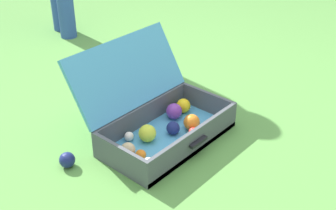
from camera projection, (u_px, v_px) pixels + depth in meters
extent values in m
plane|color=#569342|center=(174.00, 129.00, 2.20)|extent=(16.00, 16.00, 0.00)
cube|color=#4799C6|center=(168.00, 138.00, 2.11)|extent=(0.65, 0.34, 0.03)
cube|color=#4C5156|center=(120.00, 159.00, 1.88)|extent=(0.02, 0.34, 0.14)
cube|color=#4C5156|center=(207.00, 104.00, 2.29)|extent=(0.02, 0.34, 0.14)
cube|color=#4C5156|center=(195.00, 142.00, 1.99)|extent=(0.61, 0.02, 0.14)
cube|color=#4C5156|center=(143.00, 117.00, 2.17)|extent=(0.61, 0.02, 0.14)
cube|color=#4799C6|center=(128.00, 73.00, 2.12)|extent=(0.65, 0.19, 0.30)
cube|color=black|center=(199.00, 142.00, 1.97)|extent=(0.11, 0.02, 0.02)
sphere|color=white|center=(129.00, 136.00, 2.06)|extent=(0.04, 0.04, 0.04)
sphere|color=orange|center=(141.00, 155.00, 1.93)|extent=(0.05, 0.05, 0.05)
sphere|color=#D1B784|center=(128.00, 150.00, 1.95)|extent=(0.07, 0.07, 0.07)
sphere|color=navy|center=(173.00, 128.00, 2.10)|extent=(0.07, 0.07, 0.07)
sphere|color=orange|center=(192.00, 122.00, 2.14)|extent=(0.08, 0.08, 0.08)
sphere|color=red|center=(193.00, 132.00, 2.09)|extent=(0.05, 0.05, 0.05)
sphere|color=#CCDB38|center=(147.00, 133.00, 2.05)|extent=(0.08, 0.08, 0.08)
sphere|color=yellow|center=(183.00, 106.00, 2.28)|extent=(0.07, 0.07, 0.07)
sphere|color=white|center=(149.00, 164.00, 1.87)|extent=(0.06, 0.06, 0.06)
sphere|color=purple|center=(174.00, 111.00, 2.22)|extent=(0.08, 0.08, 0.08)
sphere|color=navy|center=(67.00, 160.00, 1.92)|extent=(0.07, 0.07, 0.07)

